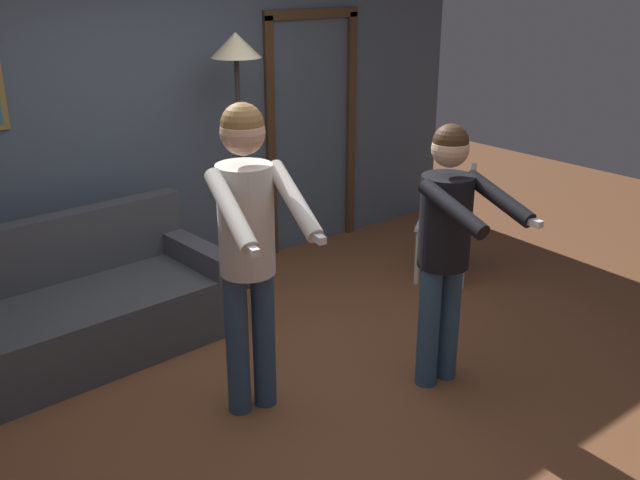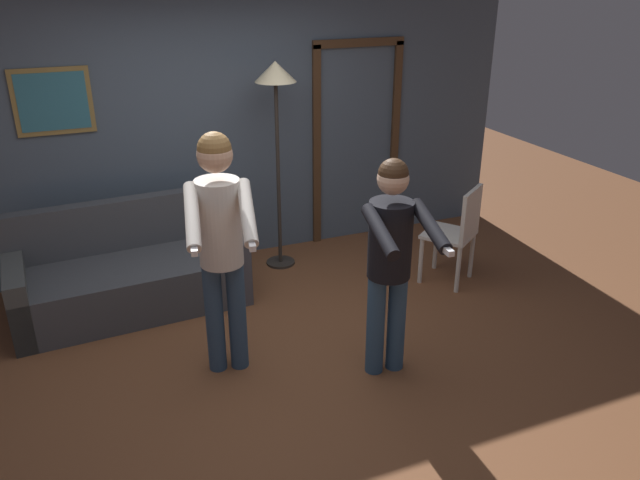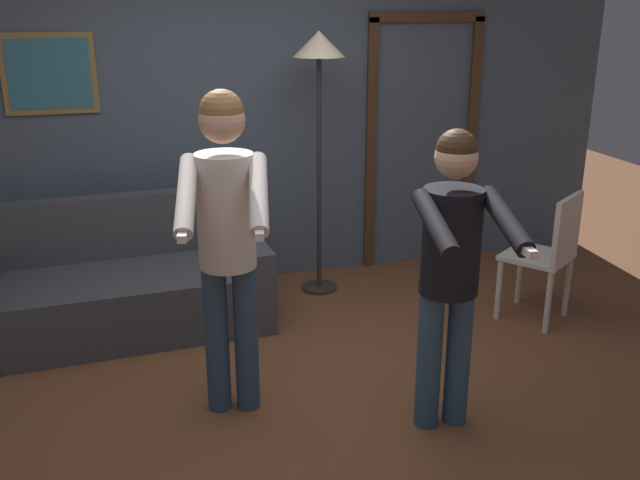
{
  "view_description": "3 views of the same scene",
  "coord_description": "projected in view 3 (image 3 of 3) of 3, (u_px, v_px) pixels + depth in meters",
  "views": [
    {
      "loc": [
        -2.26,
        -2.97,
        2.37
      ],
      "look_at": [
        0.08,
        -0.05,
        0.96
      ],
      "focal_mm": 40.0,
      "sensor_mm": 36.0,
      "label": 1
    },
    {
      "loc": [
        -1.21,
        -3.78,
        2.71
      ],
      "look_at": [
        0.23,
        -0.31,
        1.06
      ],
      "focal_mm": 35.0,
      "sensor_mm": 36.0,
      "label": 2
    },
    {
      "loc": [
        -0.85,
        -3.45,
        2.18
      ],
      "look_at": [
        0.12,
        -0.07,
        0.98
      ],
      "focal_mm": 40.0,
      "sensor_mm": 36.0,
      "label": 3
    }
  ],
  "objects": [
    {
      "name": "person_standing_right",
      "position": [
        451.0,
        258.0,
        3.54
      ],
      "size": [
        0.48,
        0.7,
        1.6
      ],
      "color": "#315274",
      "rests_on": "ground_plane"
    },
    {
      "name": "dining_chair_distant",
      "position": [
        549.0,
        250.0,
        4.92
      ],
      "size": [
        0.59,
        0.59,
        0.93
      ],
      "color": "silver",
      "rests_on": "ground_plane"
    },
    {
      "name": "person_standing_left",
      "position": [
        226.0,
        225.0,
        3.65
      ],
      "size": [
        0.52,
        0.73,
        1.76
      ],
      "color": "#304A68",
      "rests_on": "ground_plane"
    },
    {
      "name": "torchiere_lamp",
      "position": [
        319.0,
        72.0,
        5.09
      ],
      "size": [
        0.37,
        0.37,
        1.96
      ],
      "color": "#332D28",
      "rests_on": "ground_plane"
    },
    {
      "name": "ground_plane",
      "position": [
        296.0,
        401.0,
        4.07
      ],
      "size": [
        12.0,
        12.0,
        0.0
      ],
      "primitive_type": "plane",
      "color": "brown"
    },
    {
      "name": "back_wall_assembly",
      "position": [
        232.0,
        119.0,
        5.45
      ],
      "size": [
        6.4,
        0.1,
        2.6
      ],
      "color": "#4B5A6B",
      "rests_on": "ground_plane"
    },
    {
      "name": "couch",
      "position": [
        126.0,
        290.0,
        4.9
      ],
      "size": [
        1.94,
        0.95,
        0.87
      ],
      "color": "#43454A",
      "rests_on": "ground_plane"
    }
  ]
}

